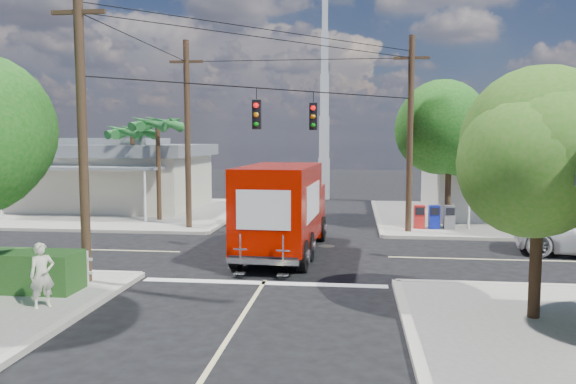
# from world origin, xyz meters

# --- Properties ---
(ground) EXTENTS (120.00, 120.00, 0.00)m
(ground) POSITION_xyz_m (0.00, 0.00, 0.00)
(ground) COLOR black
(ground) RESTS_ON ground
(sidewalk_ne) EXTENTS (14.12, 14.12, 0.14)m
(sidewalk_ne) POSITION_xyz_m (10.88, 10.88, 0.07)
(sidewalk_ne) COLOR gray
(sidewalk_ne) RESTS_ON ground
(sidewalk_nw) EXTENTS (14.12, 14.12, 0.14)m
(sidewalk_nw) POSITION_xyz_m (-10.88, 10.88, 0.07)
(sidewalk_nw) COLOR gray
(sidewalk_nw) RESTS_ON ground
(road_markings) EXTENTS (32.00, 32.00, 0.01)m
(road_markings) POSITION_xyz_m (0.00, -1.47, 0.01)
(road_markings) COLOR beige
(road_markings) RESTS_ON ground
(building_ne) EXTENTS (11.80, 10.20, 4.50)m
(building_ne) POSITION_xyz_m (12.50, 11.97, 2.32)
(building_ne) COLOR beige
(building_ne) RESTS_ON sidewalk_ne
(building_nw) EXTENTS (10.80, 10.20, 4.30)m
(building_nw) POSITION_xyz_m (-12.00, 12.46, 2.22)
(building_nw) COLOR beige
(building_nw) RESTS_ON sidewalk_nw
(radio_tower) EXTENTS (0.80, 0.80, 17.00)m
(radio_tower) POSITION_xyz_m (0.50, 20.00, 5.64)
(radio_tower) COLOR silver
(radio_tower) RESTS_ON ground
(tree_ne_front) EXTENTS (4.21, 4.14, 6.66)m
(tree_ne_front) POSITION_xyz_m (7.21, 6.76, 4.77)
(tree_ne_front) COLOR #422D1C
(tree_ne_front) RESTS_ON sidewalk_ne
(tree_ne_back) EXTENTS (3.77, 3.66, 5.82)m
(tree_ne_back) POSITION_xyz_m (9.81, 8.96, 4.19)
(tree_ne_back) COLOR #422D1C
(tree_ne_back) RESTS_ON sidewalk_ne
(tree_se) EXTENTS (3.67, 3.54, 5.62)m
(tree_se) POSITION_xyz_m (7.01, -7.24, 4.04)
(tree_se) COLOR #422D1C
(tree_se) RESTS_ON sidewalk_se
(palm_nw_front) EXTENTS (3.01, 3.08, 5.59)m
(palm_nw_front) POSITION_xyz_m (-7.50, 7.50, 5.04)
(palm_nw_front) COLOR #422D1C
(palm_nw_front) RESTS_ON sidewalk_nw
(palm_nw_back) EXTENTS (3.01, 3.08, 5.19)m
(palm_nw_back) POSITION_xyz_m (-9.50, 9.00, 4.67)
(palm_nw_back) COLOR #422D1C
(palm_nw_back) RESTS_ON sidewalk_nw
(utility_poles) EXTENTS (12.00, 10.68, 9.00)m
(utility_poles) POSITION_xyz_m (-1.58, 1.60, 4.67)
(utility_poles) COLOR #473321
(utility_poles) RESTS_ON ground
(vending_boxes) EXTENTS (1.90, 0.50, 1.10)m
(vending_boxes) POSITION_xyz_m (6.50, 6.20, 0.69)
(vending_boxes) COLOR red
(vending_boxes) RESTS_ON sidewalk_ne
(delivery_truck) EXTENTS (2.89, 8.02, 3.42)m
(delivery_truck) POSITION_xyz_m (0.05, 0.02, 1.74)
(delivery_truck) COLOR black
(delivery_truck) RESTS_ON ground
(pedestrian) EXTENTS (0.71, 0.70, 1.65)m
(pedestrian) POSITION_xyz_m (-5.06, -7.84, 0.97)
(pedestrian) COLOR beige
(pedestrian) RESTS_ON sidewalk_sw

